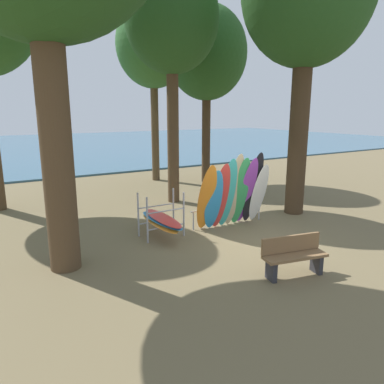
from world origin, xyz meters
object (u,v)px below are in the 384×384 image
(tree_far_left_back, at_px, (207,54))
(leaning_board_pile, at_px, (234,194))
(board_storage_rack, at_px, (161,220))
(park_bench, at_px, (293,255))
(tree_mid_behind, at_px, (153,45))
(tree_deep_back, at_px, (172,20))

(tree_far_left_back, bearing_deg, leaning_board_pile, -116.59)
(board_storage_rack, distance_m, park_bench, 3.87)
(board_storage_rack, height_order, park_bench, board_storage_rack)
(board_storage_rack, bearing_deg, park_bench, -70.44)
(tree_mid_behind, bearing_deg, board_storage_rack, -114.61)
(tree_deep_back, distance_m, leaning_board_pile, 6.58)
(leaning_board_pile, bearing_deg, park_bench, -105.77)
(tree_far_left_back, distance_m, leaning_board_pile, 8.64)
(tree_mid_behind, xyz_separation_m, tree_deep_back, (-1.33, -4.33, 0.09))
(tree_far_left_back, distance_m, board_storage_rack, 9.72)
(leaning_board_pile, distance_m, park_bench, 3.43)
(tree_deep_back, xyz_separation_m, leaning_board_pile, (0.05, -3.69, -5.44))
(tree_mid_behind, relative_size, tree_deep_back, 1.00)
(leaning_board_pile, xyz_separation_m, park_bench, (-0.92, -3.25, -0.58))
(tree_deep_back, bearing_deg, tree_far_left_back, 39.54)
(tree_deep_back, distance_m, park_bench, 9.23)
(tree_far_left_back, height_order, park_bench, tree_far_left_back)
(tree_mid_behind, relative_size, leaning_board_pile, 3.39)
(board_storage_rack, bearing_deg, tree_deep_back, 56.65)
(leaning_board_pile, distance_m, board_storage_rack, 2.32)
(park_bench, bearing_deg, board_storage_rack, 109.56)
(tree_far_left_back, relative_size, board_storage_rack, 3.82)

